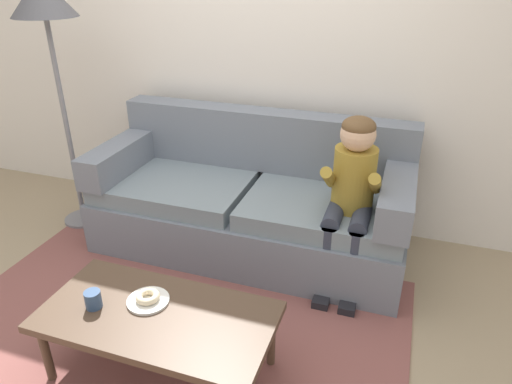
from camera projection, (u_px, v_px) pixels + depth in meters
name	position (u px, v px, depth m)	size (l,w,h in m)	color
ground	(182.00, 312.00, 2.81)	(10.00, 10.00, 0.00)	#9E896B
wall_back	(257.00, 37.00, 3.37)	(8.00, 0.10, 2.80)	silver
area_rug	(162.00, 340.00, 2.60)	(2.63, 1.97, 0.01)	brown
couch	(251.00, 204.00, 3.34)	(2.16, 0.90, 0.94)	slate
coffee_table	(158.00, 320.00, 2.26)	(1.14, 0.57, 0.38)	#4C3828
person_child	(351.00, 188.00, 2.81)	(0.34, 0.58, 1.10)	olive
plate	(148.00, 301.00, 2.31)	(0.21, 0.21, 0.01)	white
donut	(148.00, 297.00, 2.30)	(0.12, 0.12, 0.04)	beige
mug	(93.00, 299.00, 2.26)	(0.08, 0.08, 0.09)	#334C72
floor_lamp	(45.00, 15.00, 3.09)	(0.43, 0.43, 1.82)	slate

